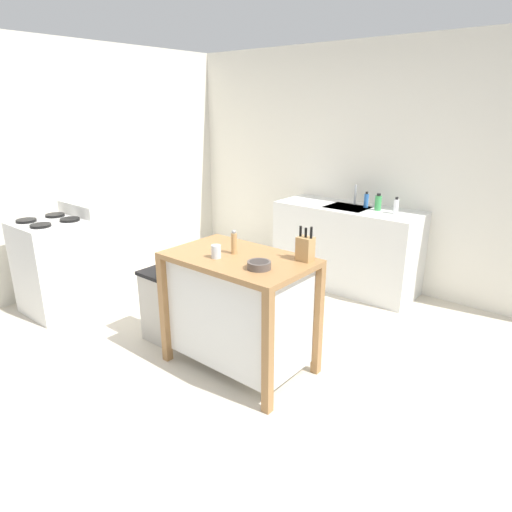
# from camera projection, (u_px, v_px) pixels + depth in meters

# --- Properties ---
(ground_plane) EXTENTS (6.07, 6.07, 0.00)m
(ground_plane) POSITION_uv_depth(u_px,v_px,m) (206.00, 367.00, 3.50)
(ground_plane) COLOR beige
(ground_plane) RESTS_ON ground
(wall_back) EXTENTS (4.86, 0.10, 2.60)m
(wall_back) POSITION_uv_depth(u_px,v_px,m) (366.00, 167.00, 4.94)
(wall_back) COLOR silver
(wall_back) RESTS_ON ground
(wall_left) EXTENTS (0.10, 3.14, 2.60)m
(wall_left) POSITION_uv_depth(u_px,v_px,m) (116.00, 163.00, 5.25)
(wall_left) COLOR silver
(wall_left) RESTS_ON ground
(kitchen_island) EXTENTS (1.08, 0.66, 0.91)m
(kitchen_island) POSITION_uv_depth(u_px,v_px,m) (239.00, 307.00, 3.37)
(kitchen_island) COLOR #9E7042
(kitchen_island) RESTS_ON ground
(knife_block) EXTENTS (0.11, 0.09, 0.25)m
(knife_block) POSITION_uv_depth(u_px,v_px,m) (305.00, 248.00, 3.13)
(knife_block) COLOR tan
(knife_block) RESTS_ON kitchen_island
(bowl_ceramic_wide) EXTENTS (0.16, 0.16, 0.05)m
(bowl_ceramic_wide) POSITION_uv_depth(u_px,v_px,m) (259.00, 265.00, 2.98)
(bowl_ceramic_wide) COLOR #564C47
(bowl_ceramic_wide) RESTS_ON kitchen_island
(drinking_cup) EXTENTS (0.07, 0.07, 0.10)m
(drinking_cup) POSITION_uv_depth(u_px,v_px,m) (216.00, 252.00, 3.19)
(drinking_cup) COLOR silver
(drinking_cup) RESTS_ON kitchen_island
(pepper_grinder) EXTENTS (0.04, 0.04, 0.18)m
(pepper_grinder) POSITION_uv_depth(u_px,v_px,m) (234.00, 242.00, 3.27)
(pepper_grinder) COLOR tan
(pepper_grinder) RESTS_ON kitchen_island
(trash_bin) EXTENTS (0.36, 0.28, 0.63)m
(trash_bin) POSITION_uv_depth(u_px,v_px,m) (164.00, 306.00, 3.83)
(trash_bin) COLOR #B7B2A8
(trash_bin) RESTS_ON ground
(sink_counter) EXTENTS (1.58, 0.60, 0.91)m
(sink_counter) POSITION_uv_depth(u_px,v_px,m) (345.00, 247.00, 4.96)
(sink_counter) COLOR silver
(sink_counter) RESTS_ON ground
(sink_faucet) EXTENTS (0.02, 0.02, 0.22)m
(sink_faucet) POSITION_uv_depth(u_px,v_px,m) (355.00, 195.00, 4.88)
(sink_faucet) COLOR #B7BCC1
(sink_faucet) RESTS_ON sink_counter
(bottle_spray_cleaner) EXTENTS (0.07, 0.07, 0.18)m
(bottle_spray_cleaner) POSITION_uv_depth(u_px,v_px,m) (378.00, 203.00, 4.62)
(bottle_spray_cleaner) COLOR green
(bottle_spray_cleaner) RESTS_ON sink_counter
(bottle_hand_soap) EXTENTS (0.05, 0.05, 0.17)m
(bottle_hand_soap) POSITION_uv_depth(u_px,v_px,m) (396.00, 206.00, 4.47)
(bottle_hand_soap) COLOR white
(bottle_hand_soap) RESTS_ON sink_counter
(bottle_dish_soap) EXTENTS (0.05, 0.05, 0.17)m
(bottle_dish_soap) POSITION_uv_depth(u_px,v_px,m) (366.00, 200.00, 4.75)
(bottle_dish_soap) COLOR blue
(bottle_dish_soap) RESTS_ON sink_counter
(stove) EXTENTS (0.60, 0.60, 1.03)m
(stove) POSITION_uv_depth(u_px,v_px,m) (55.00, 266.00, 4.35)
(stove) COLOR white
(stove) RESTS_ON ground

